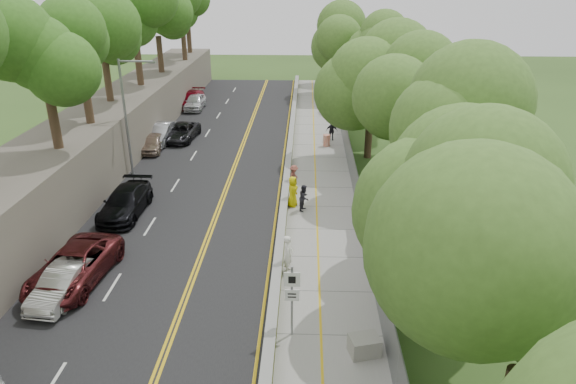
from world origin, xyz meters
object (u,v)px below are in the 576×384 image
(streetlight, at_px, (128,110))
(car_2, at_px, (74,267))
(person_far, at_px, (332,131))
(signpost, at_px, (292,294))
(concrete_block, at_px, (364,345))
(car_1, at_px, (63,283))
(construction_barrel, at_px, (327,140))
(painter_0, at_px, (293,191))

(streetlight, distance_m, car_2, 14.21)
(person_far, bearing_deg, car_2, 65.15)
(signpost, bearing_deg, concrete_block, -19.84)
(car_1, height_order, car_2, car_2)
(concrete_block, bearing_deg, car_2, 161.03)
(construction_barrel, relative_size, person_far, 0.57)
(streetlight, relative_size, person_far, 4.84)
(car_1, distance_m, person_far, 26.30)
(construction_barrel, distance_m, concrete_block, 24.74)
(concrete_block, distance_m, person_far, 26.27)
(signpost, bearing_deg, person_far, 84.12)
(person_far, bearing_deg, painter_0, 82.84)
(painter_0, bearing_deg, streetlight, 81.98)
(signpost, height_order, construction_barrel, signpost)
(person_far, bearing_deg, construction_barrel, 78.26)
(streetlight, xyz_separation_m, painter_0, (11.21, -4.99, -3.64))
(construction_barrel, bearing_deg, streetlight, -153.74)
(concrete_block, xyz_separation_m, painter_0, (-3.03, 13.01, 0.59))
(signpost, height_order, car_2, signpost)
(painter_0, bearing_deg, construction_barrel, 4.22)
(construction_barrel, relative_size, painter_0, 0.49)
(streetlight, relative_size, car_2, 1.40)
(construction_barrel, bearing_deg, painter_0, -101.75)
(signpost, height_order, painter_0, signpost)
(signpost, distance_m, painter_0, 12.07)
(signpost, distance_m, construction_barrel, 23.89)
(painter_0, bearing_deg, person_far, 3.61)
(signpost, relative_size, construction_barrel, 3.30)
(car_2, distance_m, painter_0, 13.01)
(car_1, relative_size, painter_0, 2.17)
(construction_barrel, xyz_separation_m, car_1, (-12.19, -21.53, 0.20))
(construction_barrel, xyz_separation_m, painter_0, (-2.44, -11.72, 0.48))
(person_far, bearing_deg, car_1, 66.44)
(signpost, bearing_deg, streetlight, 124.08)
(construction_barrel, bearing_deg, signpost, -95.15)
(painter_0, height_order, person_far, painter_0)
(streetlight, height_order, person_far, streetlight)
(car_1, bearing_deg, signpost, -6.94)
(streetlight, distance_m, signpost, 20.72)
(signpost, height_order, car_1, signpost)
(concrete_block, bearing_deg, streetlight, 128.35)
(streetlight, xyz_separation_m, construction_barrel, (13.65, 6.73, -4.12))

